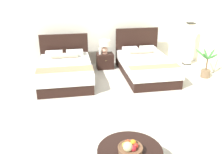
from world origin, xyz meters
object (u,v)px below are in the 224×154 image
object	(u,v)px
table_lamp	(105,45)
fruit_bowl	(130,148)
potted_palm	(206,68)
bed_near_corner	(145,66)
floor_lamp_corner	(189,44)
vase	(100,51)
bed_near_window	(65,70)
nightstand	(105,61)

from	to	relation	value
table_lamp	fruit_bowl	world-z (taller)	table_lamp
table_lamp	potted_palm	bearing A→B (deg)	-25.59
bed_near_corner	floor_lamp_corner	distance (m)	1.83
floor_lamp_corner	vase	bearing A→B (deg)	178.80
bed_near_window	bed_near_corner	distance (m)	2.28
vase	potted_palm	distance (m)	3.11
bed_near_window	nightstand	world-z (taller)	bed_near_window
bed_near_corner	vase	world-z (taller)	bed_near_corner
bed_near_corner	fruit_bowl	bearing A→B (deg)	-110.29
bed_near_corner	vase	xyz separation A→B (m)	(-1.21, 0.77, 0.27)
floor_lamp_corner	potted_palm	bearing A→B (deg)	-90.01
nightstand	potted_palm	world-z (taller)	potted_palm
floor_lamp_corner	potted_palm	xyz separation A→B (m)	(-0.00, -1.17, -0.39)
bed_near_window	vase	world-z (taller)	bed_near_window
vase	floor_lamp_corner	distance (m)	2.85
bed_near_corner	table_lamp	xyz separation A→B (m)	(-1.06, 0.83, 0.44)
table_lamp	potted_palm	distance (m)	3.02
bed_near_window	table_lamp	size ratio (longest dim) A/B	4.90
floor_lamp_corner	nightstand	bearing A→B (deg)	177.88
potted_palm	fruit_bowl	bearing A→B (deg)	-132.14
bed_near_window	potted_palm	xyz separation A→B (m)	(3.91, -0.45, -0.01)
table_lamp	fruit_bowl	distance (m)	4.68
bed_near_corner	fruit_bowl	xyz separation A→B (m)	(-1.42, -3.83, 0.23)
nightstand	vase	size ratio (longest dim) A/B	2.49
nightstand	vase	distance (m)	0.37
bed_near_corner	fruit_bowl	size ratio (longest dim) A/B	6.39
vase	floor_lamp_corner	xyz separation A→B (m)	(2.85, -0.06, 0.11)
bed_near_window	floor_lamp_corner	world-z (taller)	floor_lamp_corner
bed_near_window	bed_near_corner	size ratio (longest dim) A/B	0.94
vase	fruit_bowl	bearing A→B (deg)	-92.57
bed_near_window	floor_lamp_corner	size ratio (longest dim) A/B	1.52
nightstand	vase	xyz separation A→B (m)	(-0.15, -0.04, 0.34)
floor_lamp_corner	bed_near_corner	bearing A→B (deg)	-156.47
bed_near_window	vase	distance (m)	1.35
bed_near_window	potted_palm	distance (m)	3.94
vase	table_lamp	bearing A→B (deg)	21.43
fruit_bowl	vase	bearing A→B (deg)	87.43
bed_near_window	bed_near_corner	xyz separation A→B (m)	(2.28, 0.01, -0.00)
bed_near_window	table_lamp	world-z (taller)	bed_near_window
bed_near_window	fruit_bowl	size ratio (longest dim) A/B	6.00
bed_near_window	table_lamp	xyz separation A→B (m)	(1.22, 0.84, 0.44)
bed_near_window	table_lamp	distance (m)	1.54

